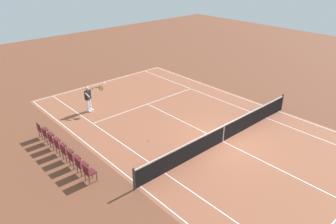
{
  "coord_description": "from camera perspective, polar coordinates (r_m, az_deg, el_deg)",
  "views": [
    {
      "loc": [
        -8.79,
        11.81,
        8.78
      ],
      "look_at": [
        3.22,
        1.02,
        0.9
      ],
      "focal_mm": 33.93,
      "sensor_mm": 36.0,
      "label": 1
    }
  ],
  "objects": [
    {
      "name": "spectator_chair_0",
      "position": [
        14.24,
        -14.11,
        -10.38
      ],
      "size": [
        0.44,
        0.44,
        0.88
      ],
      "color": "#38383D",
      "rests_on": "ground_plane"
    },
    {
      "name": "spectator_chair_7",
      "position": [
        18.28,
        -21.8,
        -2.89
      ],
      "size": [
        0.44,
        0.44,
        0.88
      ],
      "color": "#38383D",
      "rests_on": "ground_plane"
    },
    {
      "name": "spectator_chair_4",
      "position": [
        16.48,
        -19.0,
        -5.66
      ],
      "size": [
        0.44,
        0.44,
        0.88
      ],
      "color": "#38383D",
      "rests_on": "ground_plane"
    },
    {
      "name": "spectator_chair_6",
      "position": [
        17.67,
        -20.93,
        -3.75
      ],
      "size": [
        0.44,
        0.44,
        0.88
      ],
      "color": "#38383D",
      "rests_on": "ground_plane"
    },
    {
      "name": "ground_plane",
      "position": [
        17.14,
        9.8,
        -5.22
      ],
      "size": [
        60.0,
        60.0,
        0.0
      ],
      "primitive_type": "plane",
      "color": "brown"
    },
    {
      "name": "tennis_player_near",
      "position": [
        20.38,
        -14.08,
        2.54
      ],
      "size": [
        0.88,
        0.98,
        1.7
      ],
      "color": "white",
      "rests_on": "ground_plane"
    },
    {
      "name": "spectator_chair_5",
      "position": [
        17.07,
        -20.0,
        -4.68
      ],
      "size": [
        0.44,
        0.44,
        0.88
      ],
      "color": "#38383D",
      "rests_on": "ground_plane"
    },
    {
      "name": "court_line_markings",
      "position": [
        17.14,
        9.8,
        -5.21
      ],
      "size": [
        23.85,
        11.05,
        0.01
      ],
      "color": "white",
      "rests_on": "ground_plane"
    },
    {
      "name": "spectator_chair_1",
      "position": [
        14.78,
        -15.48,
        -9.08
      ],
      "size": [
        0.44,
        0.44,
        0.88
      ],
      "color": "#38383D",
      "rests_on": "ground_plane"
    },
    {
      "name": "court_slab",
      "position": [
        17.14,
        9.8,
        -5.22
      ],
      "size": [
        24.2,
        11.4,
        0.0
      ],
      "primitive_type": "cube",
      "color": "#935138",
      "rests_on": "ground_plane"
    },
    {
      "name": "spectator_chair_3",
      "position": [
        15.9,
        -17.91,
        -6.72
      ],
      "size": [
        0.44,
        0.44,
        0.88
      ],
      "color": "#38383D",
      "rests_on": "ground_plane"
    },
    {
      "name": "spectator_chair_2",
      "position": [
        15.33,
        -16.75,
        -7.86
      ],
      "size": [
        0.44,
        0.44,
        0.88
      ],
      "color": "#38383D",
      "rests_on": "ground_plane"
    },
    {
      "name": "tennis_ball",
      "position": [
        16.95,
        -3.54,
        -5.12
      ],
      "size": [
        0.07,
        0.07,
        0.07
      ],
      "primitive_type": "sphere",
      "color": "#CCE01E",
      "rests_on": "ground_plane"
    },
    {
      "name": "tennis_net",
      "position": [
        16.9,
        9.93,
        -3.79
      ],
      "size": [
        0.1,
        11.7,
        1.08
      ],
      "color": "#2D2D33",
      "rests_on": "ground_plane"
    }
  ]
}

